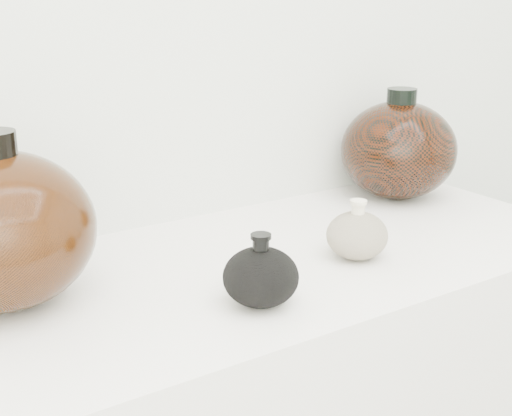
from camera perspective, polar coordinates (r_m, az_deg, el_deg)
black_gourd_vase at (r=0.97m, az=0.38°, el=-5.49°), size 0.14×0.14×0.10m
cream_gourd_vase at (r=1.14m, az=8.08°, el=-2.14°), size 0.13×0.13×0.10m
left_round_pot at (r=1.01m, az=-19.70°, el=-1.63°), size 0.27×0.27×0.24m
right_round_pot at (r=1.46m, az=11.33°, el=4.61°), size 0.30×0.30×0.22m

